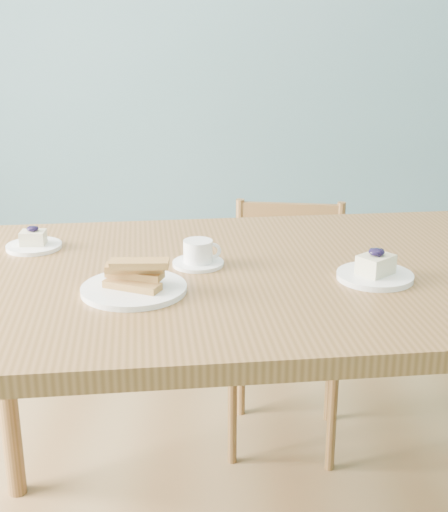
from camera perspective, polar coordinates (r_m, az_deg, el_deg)
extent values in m
cube|color=#658D97|center=(3.96, 0.31, 18.17)|extent=(5.00, 0.01, 2.70)
cube|color=brown|center=(1.66, 4.06, -1.84)|extent=(1.66, 1.08, 0.04)
cylinder|color=brown|center=(2.20, -17.11, -9.28)|extent=(0.06, 0.06, 0.79)
cube|color=brown|center=(2.37, 4.92, -6.71)|extent=(0.41, 0.39, 0.04)
cylinder|color=brown|center=(2.35, 0.67, -12.48)|extent=(0.03, 0.03, 0.36)
cylinder|color=brown|center=(2.34, 8.63, -12.83)|extent=(0.03, 0.03, 0.36)
cylinder|color=brown|center=(2.61, 1.39, -9.06)|extent=(0.03, 0.03, 0.36)
cylinder|color=brown|center=(2.60, 8.47, -9.36)|extent=(0.03, 0.03, 0.36)
cylinder|color=brown|center=(2.44, 1.28, -0.16)|extent=(0.03, 0.03, 0.41)
cylinder|color=brown|center=(2.44, 9.15, -0.46)|extent=(0.03, 0.03, 0.41)
cube|color=brown|center=(2.40, 5.29, 2.38)|extent=(0.32, 0.06, 0.16)
cylinder|color=brown|center=(2.47, 3.30, -2.08)|extent=(0.01, 0.01, 0.25)
cylinder|color=brown|center=(2.46, 5.15, -2.15)|extent=(0.01, 0.01, 0.25)
cylinder|color=brown|center=(2.46, 7.00, -2.22)|extent=(0.01, 0.01, 0.25)
cylinder|color=white|center=(1.63, 11.98, -1.58)|extent=(0.17, 0.17, 0.01)
cube|color=beige|center=(1.62, 12.04, -0.66)|extent=(0.09, 0.09, 0.04)
ellipsoid|color=black|center=(1.61, 12.12, 0.32)|extent=(0.04, 0.04, 0.02)
sphere|color=black|center=(1.62, 12.45, 0.35)|extent=(0.01, 0.01, 0.01)
sphere|color=black|center=(1.61, 11.77, 0.39)|extent=(0.01, 0.01, 0.01)
sphere|color=black|center=(1.60, 12.29, 0.19)|extent=(0.01, 0.01, 0.01)
cylinder|color=white|center=(1.86, -14.96, 0.76)|extent=(0.14, 0.14, 0.01)
cube|color=beige|center=(1.85, -15.02, 1.42)|extent=(0.06, 0.05, 0.03)
ellipsoid|color=black|center=(1.85, -15.08, 2.13)|extent=(0.03, 0.03, 0.01)
sphere|color=black|center=(1.85, -14.79, 2.15)|extent=(0.01, 0.01, 0.01)
sphere|color=black|center=(1.86, -15.24, 2.17)|extent=(0.01, 0.01, 0.01)
sphere|color=black|center=(1.84, -15.06, 2.04)|extent=(0.01, 0.01, 0.01)
cylinder|color=white|center=(1.68, -2.08, -0.58)|extent=(0.12, 0.12, 0.01)
cylinder|color=white|center=(1.67, -2.10, 0.40)|extent=(0.07, 0.07, 0.05)
cylinder|color=olive|center=(1.66, -2.10, 1.07)|extent=(0.06, 0.06, 0.00)
torus|color=white|center=(1.67, -0.91, 0.42)|extent=(0.04, 0.01, 0.04)
cylinder|color=white|center=(1.53, -7.22, -2.62)|extent=(0.23, 0.23, 0.01)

